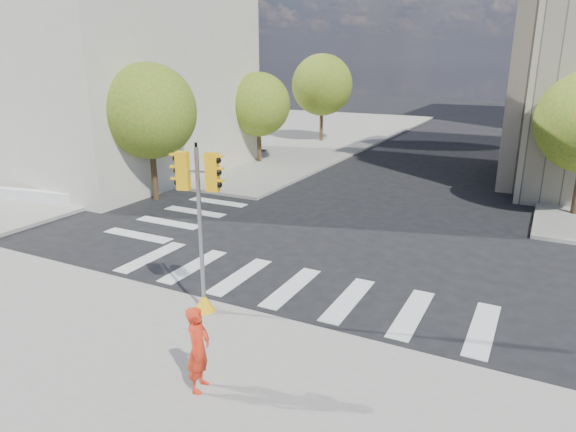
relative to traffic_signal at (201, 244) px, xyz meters
name	(u,v)px	position (x,y,z in m)	size (l,w,h in m)	color
ground	(321,265)	(1.37, 4.60, -2.04)	(160.00, 160.00, 0.00)	black
sidewalk_far_left	(236,131)	(-18.63, 30.60, -1.96)	(28.00, 40.00, 0.15)	gray
classical_building	(69,60)	(-18.63, 12.60, 4.40)	(19.00, 15.00, 12.70)	beige
tree_lw_near	(149,111)	(-9.13, 8.60, 2.16)	(4.40, 4.40, 6.41)	#382616
tree_lw_mid	(259,105)	(-9.13, 18.60, 1.72)	(4.00, 4.00, 5.77)	#382616
tree_lw_far	(322,85)	(-9.13, 28.60, 2.50)	(4.80, 4.80, 6.95)	#382616
tree_re_far	(576,93)	(8.87, 38.60, 1.83)	(4.00, 4.00, 5.88)	#382616
traffic_signal	(201,244)	(0.00, 0.00, 0.00)	(1.08, 0.56, 4.47)	#FFB40D
photographer	(198,349)	(1.91, -2.78, -0.99)	(0.66, 0.43, 1.80)	red
planter_wall	(38,196)	(-13.44, 5.41, -1.64)	(6.00, 0.40, 0.50)	silver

